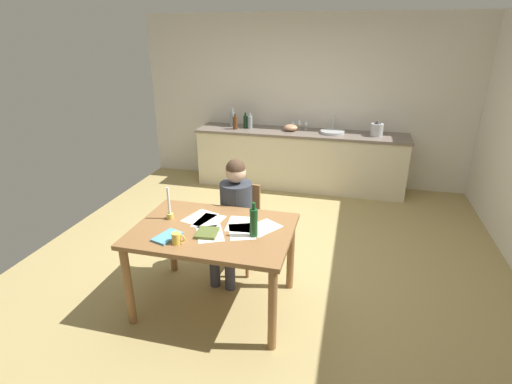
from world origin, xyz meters
name	(u,v)px	position (x,y,z in m)	size (l,w,h in m)	color
ground_plane	(268,258)	(0.00, 0.00, -0.02)	(5.20, 5.20, 0.04)	tan
wall_back	(305,101)	(0.00, 2.60, 1.30)	(5.20, 0.12, 2.60)	silver
kitchen_counter	(299,159)	(0.00, 2.24, 0.45)	(3.23, 0.64, 0.90)	beige
dining_table	(213,239)	(-0.29, -0.91, 0.67)	(1.34, 0.95, 0.77)	olive
chair_at_table	(240,222)	(-0.27, -0.19, 0.49)	(0.44, 0.44, 0.88)	olive
person_seated	(234,211)	(-0.28, -0.34, 0.68)	(0.36, 0.61, 1.19)	#333842
coffee_mug	(177,238)	(-0.48, -1.22, 0.82)	(0.11, 0.07, 0.09)	#F2CC4C
candlestick	(169,210)	(-0.73, -0.82, 0.86)	(0.06, 0.06, 0.30)	gold
book_magazine	(167,237)	(-0.59, -1.15, 0.78)	(0.15, 0.23, 0.02)	#549ABC
book_cookery	(207,233)	(-0.30, -1.02, 0.78)	(0.17, 0.20, 0.03)	#57652D
paper_letter	(209,221)	(-0.37, -0.79, 0.77)	(0.21, 0.30, 0.00)	white
paper_bill	(242,231)	(-0.04, -0.90, 0.77)	(0.21, 0.30, 0.00)	white
paper_envelope	(210,234)	(-0.28, -1.00, 0.77)	(0.21, 0.30, 0.00)	white
paper_receipt	(200,217)	(-0.47, -0.74, 0.77)	(0.21, 0.30, 0.00)	white
paper_notice	(240,224)	(-0.09, -0.77, 0.77)	(0.21, 0.30, 0.00)	white
paper_flyer	(263,228)	(0.12, -0.79, 0.77)	(0.21, 0.30, 0.00)	white
wine_bottle_on_table	(254,222)	(0.08, -0.95, 0.90)	(0.07, 0.07, 0.30)	#194C23
sink_unit	(332,132)	(0.48, 2.24, 0.92)	(0.36, 0.36, 0.24)	#B2B7BC
bottle_oil	(232,119)	(-1.12, 2.31, 1.02)	(0.08, 0.08, 0.29)	#8C999E
bottle_vinegar	(235,123)	(-1.02, 2.15, 1.00)	(0.08, 0.08, 0.24)	#593319
bottle_wine_red	(246,122)	(-0.89, 2.26, 1.00)	(0.07, 0.07, 0.24)	black
bottle_sauce	(250,122)	(-0.81, 2.26, 1.00)	(0.08, 0.08, 0.24)	#8C999E
mixing_bowl	(291,128)	(-0.16, 2.25, 0.95)	(0.21, 0.21, 0.10)	tan
stovetop_kettle	(377,129)	(1.12, 2.24, 1.00)	(0.18, 0.18, 0.22)	#B7BABF
wine_glass_near_sink	(306,123)	(0.06, 2.39, 1.01)	(0.07, 0.07, 0.15)	silver
wine_glass_by_kettle	(299,122)	(-0.05, 2.39, 1.01)	(0.07, 0.07, 0.15)	silver
wine_glass_back_left	(293,122)	(-0.15, 2.39, 1.01)	(0.07, 0.07, 0.15)	silver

